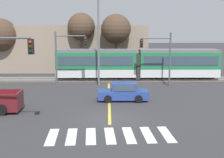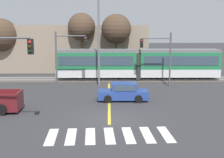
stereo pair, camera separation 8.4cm
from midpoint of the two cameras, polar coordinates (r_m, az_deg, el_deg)
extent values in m
plane|color=#333335|center=(21.23, -0.38, -7.37)|extent=(200.00, 200.00, 0.00)
cube|color=#4C4742|center=(36.15, -0.49, -0.14)|extent=(120.00, 4.00, 0.18)
cube|color=#939399|center=(35.42, -0.49, -0.11)|extent=(120.00, 0.08, 0.10)
cube|color=#939399|center=(36.84, -0.50, 0.26)|extent=(120.00, 0.08, 0.10)
cube|color=silver|center=(36.04, -2.81, 1.25)|extent=(9.00, 2.60, 0.90)
cube|color=#237A47|center=(35.86, -2.83, 3.46)|extent=(9.00, 2.60, 1.90)
cube|color=#384756|center=(34.54, -2.91, 3.31)|extent=(8.28, 0.04, 1.04)
cube|color=slate|center=(35.76, -2.84, 5.20)|extent=(9.00, 2.39, 0.28)
cylinder|color=black|center=(36.09, 1.13, 0.55)|extent=(0.70, 0.20, 0.70)
cylinder|color=black|center=(36.28, -6.71, 0.53)|extent=(0.70, 0.20, 0.70)
cube|color=silver|center=(36.92, 12.10, 1.25)|extent=(9.00, 2.60, 0.90)
cube|color=#237A47|center=(36.75, 12.17, 3.41)|extent=(9.00, 2.60, 1.90)
cube|color=#384756|center=(35.46, 12.64, 3.26)|extent=(8.28, 0.04, 1.04)
cube|color=slate|center=(36.65, 12.23, 5.10)|extent=(9.00, 2.39, 0.28)
cylinder|color=black|center=(37.60, 15.75, 0.56)|extent=(0.70, 0.20, 0.70)
cylinder|color=black|center=(36.52, 8.28, 0.56)|extent=(0.70, 0.20, 0.70)
cube|color=#2D2D2D|center=(36.07, 4.75, 2.36)|extent=(0.50, 2.34, 2.80)
cube|color=silver|center=(18.32, -10.86, -10.33)|extent=(0.71, 2.83, 0.01)
cube|color=silver|center=(18.22, -7.37, -10.35)|extent=(0.71, 2.83, 0.01)
cube|color=silver|center=(18.18, -3.85, -10.34)|extent=(0.71, 2.83, 0.01)
cube|color=silver|center=(18.21, -0.33, -10.28)|extent=(0.71, 2.83, 0.01)
cube|color=silver|center=(18.30, 3.16, -10.19)|extent=(0.71, 2.83, 0.01)
cube|color=silver|center=(18.46, 6.61, -10.06)|extent=(0.71, 2.83, 0.01)
cube|color=silver|center=(18.68, 9.98, -9.91)|extent=(0.71, 2.83, 0.01)
cube|color=gold|center=(27.09, -0.44, -3.62)|extent=(0.20, 14.51, 0.01)
cube|color=#284293|center=(26.39, 2.09, -2.84)|extent=(4.22, 1.74, 0.72)
cube|color=#284293|center=(26.26, 2.31, -1.39)|extent=(2.12, 1.54, 0.64)
cube|color=#384756|center=(26.24, 0.13, -1.39)|extent=(0.11, 1.43, 0.52)
cube|color=#384756|center=(25.49, 2.39, -1.72)|extent=(1.79, 0.06, 0.48)
cylinder|color=black|center=(25.59, -0.67, -3.68)|extent=(0.64, 0.23, 0.64)
cylinder|color=black|center=(27.25, -0.63, -2.86)|extent=(0.64, 0.23, 0.64)
cylinder|color=black|center=(25.69, 4.97, -3.67)|extent=(0.64, 0.23, 0.64)
cylinder|color=black|center=(27.34, 4.66, -2.85)|extent=(0.64, 0.23, 0.64)
cube|color=maroon|center=(25.04, -19.15, -2.17)|extent=(2.70, 0.22, 0.36)
cube|color=maroon|center=(23.79, -16.47, -2.62)|extent=(0.19, 1.96, 0.36)
cylinder|color=black|center=(23.37, -19.50, -5.33)|extent=(0.81, 0.31, 0.80)
cylinder|color=black|center=(25.19, -18.23, -4.20)|extent=(0.81, 0.31, 0.80)
cylinder|color=#515459|center=(33.00, 10.65, 3.50)|extent=(0.18, 0.18, 5.59)
cylinder|color=#515459|center=(32.58, 8.16, 7.38)|extent=(3.00, 0.12, 0.12)
cube|color=black|center=(32.41, 5.50, 6.53)|extent=(0.32, 0.28, 0.90)
sphere|color=red|center=(32.25, 5.54, 7.00)|extent=(0.18, 0.18, 0.18)
sphere|color=#3A2706|center=(32.26, 5.53, 6.52)|extent=(0.18, 0.18, 0.18)
sphere|color=black|center=(32.28, 5.53, 6.04)|extent=(0.18, 0.18, 0.18)
cylinder|color=#515459|center=(19.36, -19.69, 7.08)|extent=(3.50, 0.12, 0.12)
cube|color=black|center=(18.89, -14.55, 5.76)|extent=(0.32, 0.28, 0.90)
sphere|color=red|center=(18.73, -14.69, 6.55)|extent=(0.18, 0.18, 0.18)
sphere|color=#3A2706|center=(18.74, -14.66, 5.73)|extent=(0.18, 0.18, 0.18)
sphere|color=black|center=(18.76, -14.62, 4.90)|extent=(0.18, 0.18, 0.18)
cylinder|color=#515459|center=(32.20, -10.07, 3.48)|extent=(0.18, 0.18, 5.71)
cylinder|color=#515459|center=(31.82, -7.51, 7.83)|extent=(3.00, 0.12, 0.12)
cube|color=black|center=(31.70, -4.78, 6.96)|extent=(0.32, 0.28, 0.90)
sphere|color=red|center=(31.54, -4.80, 7.44)|extent=(0.18, 0.18, 0.18)
sphere|color=#3A2706|center=(31.55, -4.80, 6.95)|extent=(0.18, 0.18, 0.18)
sphere|color=black|center=(31.56, -4.79, 6.46)|extent=(0.18, 0.18, 0.18)
cylinder|color=slate|center=(32.68, -2.37, 7.08)|extent=(0.20, 0.20, 9.54)
cylinder|color=brown|center=(44.13, -19.36, 3.72)|extent=(0.32, 0.32, 4.21)
sphere|color=#4C3828|center=(43.95, -19.58, 7.59)|extent=(4.39, 4.39, 4.39)
cylinder|color=brown|center=(41.11, -5.46, 4.71)|extent=(0.32, 0.32, 5.47)
sphere|color=#4C3828|center=(40.96, -5.53, 9.52)|extent=(3.55, 3.55, 3.55)
cylinder|color=brown|center=(40.42, 0.85, 4.43)|extent=(0.32, 0.32, 5.13)
sphere|color=#4C3828|center=(40.26, 0.86, 9.15)|extent=(3.82, 3.82, 3.82)
cube|color=gray|center=(44.66, -6.82, 5.65)|extent=(20.30, 6.00, 6.38)
camera|label=1|loc=(0.04, -89.91, 0.01)|focal=50.00mm
camera|label=2|loc=(0.04, 90.09, -0.01)|focal=50.00mm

